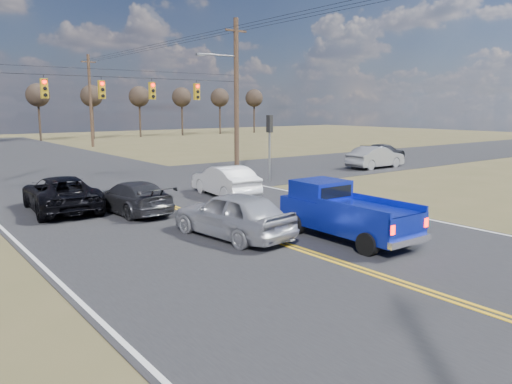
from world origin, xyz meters
TOP-DOWN VIEW (x-y plane):
  - ground at (0.00, 0.00)m, footprint 160.00×160.00m
  - road_main at (0.00, 10.00)m, footprint 14.00×120.00m
  - road_cross at (0.00, 18.00)m, footprint 120.00×12.00m
  - signal_gantry at (0.50, 17.79)m, footprint 19.60×4.83m
  - utility_poles at (0.00, 17.00)m, footprint 19.60×58.32m
  - treeline at (0.00, 26.96)m, footprint 87.00×117.80m
  - pickup_truck at (2.03, 1.83)m, footprint 2.01×4.96m
  - silver_suv at (-0.80, 4.22)m, footprint 2.46×4.89m
  - black_suv at (-4.14, 12.17)m, footprint 2.94×5.60m
  - white_car_queue at (3.44, 11.06)m, footprint 2.07×4.74m
  - dgrey_car_queue at (-1.90, 10.00)m, footprint 2.17×4.71m
  - cross_car_east_near at (18.44, 14.06)m, footprint 1.79×4.82m
  - cross_car_east_far at (24.19, 17.90)m, footprint 1.85×4.42m

SIDE VIEW (x-z plane):
  - ground at x=0.00m, z-range 0.00..0.00m
  - road_main at x=0.00m, z-range -0.01..0.01m
  - road_cross at x=0.00m, z-range -0.01..0.01m
  - cross_car_east_far at x=24.19m, z-range 0.00..1.27m
  - dgrey_car_queue at x=-1.90m, z-range 0.00..1.34m
  - black_suv at x=-4.14m, z-range 0.00..1.50m
  - white_car_queue at x=3.44m, z-range 0.00..1.51m
  - cross_car_east_near at x=18.44m, z-range 0.00..1.57m
  - silver_suv at x=-0.80m, z-range 0.00..1.60m
  - pickup_truck at x=2.03m, z-range -0.03..1.83m
  - signal_gantry at x=0.50m, z-range 0.06..10.06m
  - utility_poles at x=0.00m, z-range 0.23..10.23m
  - treeline at x=0.00m, z-range 2.00..9.40m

